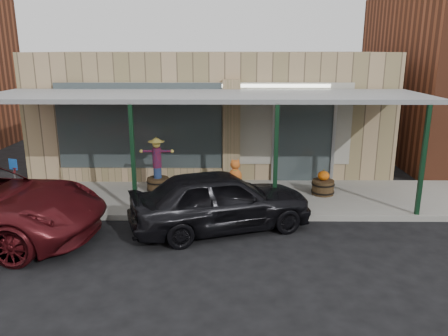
{
  "coord_description": "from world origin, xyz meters",
  "views": [
    {
      "loc": [
        0.61,
        -8.52,
        4.27
      ],
      "look_at": [
        0.49,
        2.6,
        1.26
      ],
      "focal_mm": 35.0,
      "sensor_mm": 36.0,
      "label": 1
    }
  ],
  "objects_px": {
    "barrel_pumpkin": "(323,185)",
    "handicap_sign": "(15,177)",
    "parked_sedan": "(221,200)",
    "barrel_scarecrow": "(158,173)"
  },
  "relations": [
    {
      "from": "barrel_pumpkin",
      "to": "handicap_sign",
      "type": "distance_m",
      "value": 8.53
    },
    {
      "from": "handicap_sign",
      "to": "parked_sedan",
      "type": "relative_size",
      "value": 0.29
    },
    {
      "from": "barrel_pumpkin",
      "to": "parked_sedan",
      "type": "height_order",
      "value": "parked_sedan"
    },
    {
      "from": "barrel_scarecrow",
      "to": "handicap_sign",
      "type": "bearing_deg",
      "value": -150.82
    },
    {
      "from": "barrel_pumpkin",
      "to": "parked_sedan",
      "type": "xyz_separation_m",
      "value": [
        -2.97,
        -2.26,
        0.33
      ]
    },
    {
      "from": "parked_sedan",
      "to": "barrel_scarecrow",
      "type": "bearing_deg",
      "value": 19.19
    },
    {
      "from": "barrel_scarecrow",
      "to": "parked_sedan",
      "type": "xyz_separation_m",
      "value": [
        1.93,
        -2.45,
        0.04
      ]
    },
    {
      "from": "barrel_scarecrow",
      "to": "barrel_pumpkin",
      "type": "relative_size",
      "value": 2.21
    },
    {
      "from": "barrel_pumpkin",
      "to": "handicap_sign",
      "type": "height_order",
      "value": "handicap_sign"
    },
    {
      "from": "barrel_pumpkin",
      "to": "parked_sedan",
      "type": "relative_size",
      "value": 0.16
    }
  ]
}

